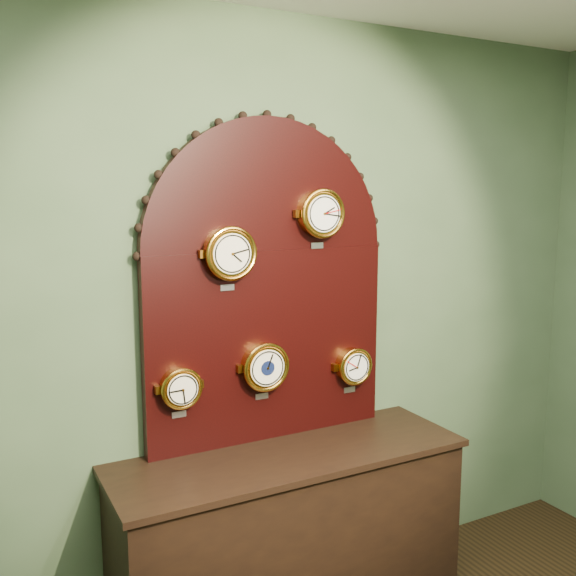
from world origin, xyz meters
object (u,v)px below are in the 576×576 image
roman_clock (230,253)px  tide_clock (353,366)px  shop_counter (290,540)px  hygrometer (181,388)px  display_board (268,272)px  arabic_clock (321,214)px  barometer (265,367)px

roman_clock → tide_clock: 0.89m
shop_counter → roman_clock: bearing=144.9°
tide_clock → hygrometer: bearing=180.0°
hygrometer → tide_clock: (0.89, -0.00, -0.02)m
hygrometer → tide_clock: size_ratio=0.98×
display_board → arabic_clock: bearing=-15.3°
roman_clock → barometer: bearing=0.0°
roman_clock → shop_counter: bearing=-35.1°
display_board → barometer: (-0.05, -0.07, -0.43)m
arabic_clock → hygrometer: arabic_clock is taller
barometer → shop_counter: bearing=-71.4°
shop_counter → arabic_clock: bearing=32.2°
hygrometer → tide_clock: 0.89m
hygrometer → arabic_clock: bearing=-0.1°
shop_counter → roman_clock: size_ratio=5.52×
arabic_clock → hygrometer: 1.02m
shop_counter → hygrometer: (-0.46, 0.15, 0.76)m
arabic_clock → hygrometer: size_ratio=1.19×
shop_counter → display_board: bearing=90.0°
shop_counter → barometer: (-0.05, 0.15, 0.80)m
arabic_clock → hygrometer: bearing=179.9°
tide_clock → barometer: bearing=-179.9°
barometer → tide_clock: (0.49, 0.00, -0.06)m
shop_counter → roman_clock: roman_clock is taller
display_board → shop_counter: bearing=-90.0°
display_board → hygrometer: display_board is taller
display_board → roman_clock: display_board is taller
tide_clock → display_board: bearing=171.5°
roman_clock → barometer: roman_clock is taller
roman_clock → hygrometer: bearing=179.7°
arabic_clock → barometer: 0.76m
barometer → tide_clock: size_ratio=1.17×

